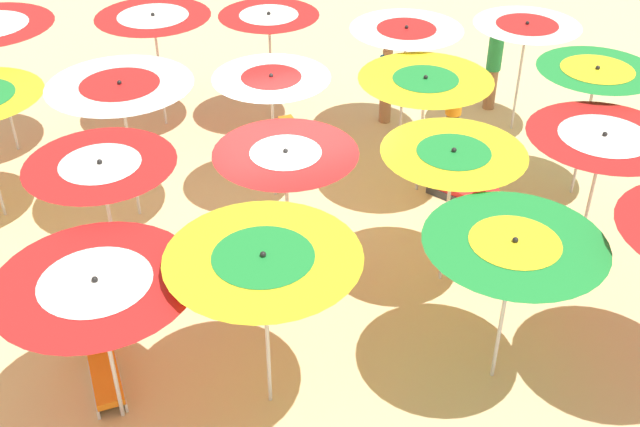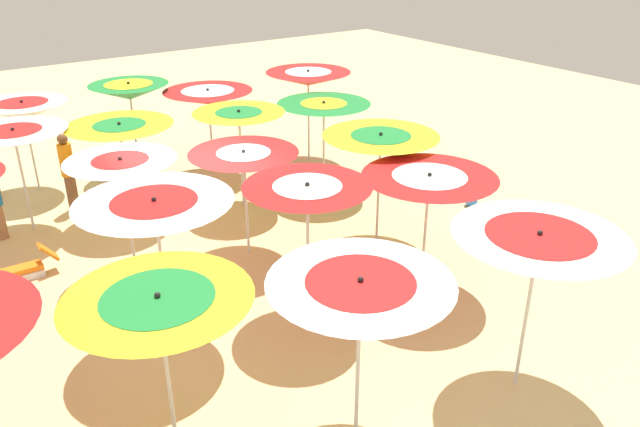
{
  "view_description": "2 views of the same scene",
  "coord_description": "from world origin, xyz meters",
  "px_view_note": "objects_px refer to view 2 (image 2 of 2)",
  "views": [
    {
      "loc": [
        -3.3,
        -9.88,
        7.6
      ],
      "look_at": [
        0.19,
        -1.1,
        1.09
      ],
      "focal_mm": 44.39,
      "sensor_mm": 36.0,
      "label": 1
    },
    {
      "loc": [
        -9.96,
        4.15,
        5.96
      ],
      "look_at": [
        -1.87,
        -1.49,
        1.32
      ],
      "focal_mm": 35.11,
      "sensor_mm": 36.0,
      "label": 2
    }
  ],
  "objects_px": {
    "beach_umbrella_6": "(120,132)",
    "lounger_0": "(399,290)",
    "beach_umbrella_16": "(324,110)",
    "beachgoer_1": "(68,171)",
    "beach_umbrella_13": "(307,195)",
    "beach_ball": "(471,200)",
    "beach_umbrella_5": "(129,91)",
    "beach_umbrella_14": "(360,295)",
    "beach_umbrella_15": "(308,78)",
    "beach_umbrella_19": "(537,249)",
    "lounger_2": "(21,269)",
    "beach_umbrella_10": "(208,97)",
    "beach_umbrella_0": "(23,111)",
    "beach_umbrella_9": "(159,311)",
    "beach_umbrella_8": "(156,215)",
    "beach_umbrella_18": "(429,187)",
    "beach_umbrella_17": "(380,144)",
    "beach_umbrella_1": "(14,138)",
    "beach_umbrella_11": "(239,119)",
    "beach_umbrella_7": "(121,168)",
    "beach_umbrella_12": "(244,162)",
    "lounger_1": "(148,195)"
  },
  "relations": [
    {
      "from": "beach_umbrella_8",
      "to": "beach_umbrella_9",
      "type": "height_order",
      "value": "beach_umbrella_8"
    },
    {
      "from": "beach_umbrella_6",
      "to": "beach_umbrella_19",
      "type": "distance_m",
      "value": 8.82
    },
    {
      "from": "beach_umbrella_11",
      "to": "beach_umbrella_13",
      "type": "distance_m",
      "value": 4.7
    },
    {
      "from": "beach_umbrella_10",
      "to": "beach_umbrella_18",
      "type": "bearing_deg",
      "value": -175.45
    },
    {
      "from": "beach_umbrella_16",
      "to": "beachgoer_1",
      "type": "bearing_deg",
      "value": 66.21
    },
    {
      "from": "beach_umbrella_7",
      "to": "beach_umbrella_0",
      "type": "bearing_deg",
      "value": 5.99
    },
    {
      "from": "beach_umbrella_0",
      "to": "beach_umbrella_16",
      "type": "xyz_separation_m",
      "value": [
        -3.97,
        -5.67,
        0.02
      ]
    },
    {
      "from": "beach_umbrella_1",
      "to": "beach_umbrella_16",
      "type": "height_order",
      "value": "beach_umbrella_1"
    },
    {
      "from": "beach_umbrella_8",
      "to": "beach_umbrella_19",
      "type": "relative_size",
      "value": 1.01
    },
    {
      "from": "beach_umbrella_5",
      "to": "beach_umbrella_19",
      "type": "relative_size",
      "value": 0.99
    },
    {
      "from": "lounger_0",
      "to": "beach_umbrella_0",
      "type": "bearing_deg",
      "value": 115.52
    },
    {
      "from": "beach_umbrella_10",
      "to": "beach_umbrella_17",
      "type": "bearing_deg",
      "value": -169.47
    },
    {
      "from": "beach_umbrella_18",
      "to": "lounger_0",
      "type": "distance_m",
      "value": 1.84
    },
    {
      "from": "lounger_0",
      "to": "beach_umbrella_12",
      "type": "bearing_deg",
      "value": 114.66
    },
    {
      "from": "beach_umbrella_9",
      "to": "beach_umbrella_18",
      "type": "bearing_deg",
      "value": -78.16
    },
    {
      "from": "beach_umbrella_9",
      "to": "beachgoer_1",
      "type": "relative_size",
      "value": 1.28
    },
    {
      "from": "beach_umbrella_0",
      "to": "beach_umbrella_1",
      "type": "bearing_deg",
      "value": 164.54
    },
    {
      "from": "beach_umbrella_10",
      "to": "beach_umbrella_5",
      "type": "bearing_deg",
      "value": 56.07
    },
    {
      "from": "beach_umbrella_6",
      "to": "lounger_2",
      "type": "distance_m",
      "value": 3.4
    },
    {
      "from": "beach_umbrella_0",
      "to": "beach_umbrella_9",
      "type": "distance_m",
      "value": 9.66
    },
    {
      "from": "beach_umbrella_18",
      "to": "lounger_2",
      "type": "height_order",
      "value": "beach_umbrella_18"
    },
    {
      "from": "beach_umbrella_6",
      "to": "beach_umbrella_9",
      "type": "xyz_separation_m",
      "value": [
        -6.84,
        1.86,
        0.07
      ]
    },
    {
      "from": "beach_umbrella_16",
      "to": "beach_umbrella_13",
      "type": "bearing_deg",
      "value": 142.18
    },
    {
      "from": "beach_umbrella_8",
      "to": "lounger_0",
      "type": "height_order",
      "value": "beach_umbrella_8"
    },
    {
      "from": "lounger_1",
      "to": "lounger_2",
      "type": "height_order",
      "value": "lounger_1"
    },
    {
      "from": "beach_umbrella_15",
      "to": "beach_umbrella_16",
      "type": "distance_m",
      "value": 2.22
    },
    {
      "from": "beach_umbrella_5",
      "to": "beach_umbrella_14",
      "type": "bearing_deg",
      "value": 174.37
    },
    {
      "from": "beach_umbrella_14",
      "to": "beach_umbrella_19",
      "type": "relative_size",
      "value": 0.98
    },
    {
      "from": "beach_umbrella_9",
      "to": "beach_ball",
      "type": "distance_m",
      "value": 9.18
    },
    {
      "from": "beach_umbrella_9",
      "to": "beach_umbrella_14",
      "type": "bearing_deg",
      "value": -120.69
    },
    {
      "from": "beach_umbrella_15",
      "to": "beach_umbrella_0",
      "type": "bearing_deg",
      "value": 73.4
    },
    {
      "from": "beach_umbrella_15",
      "to": "lounger_2",
      "type": "xyz_separation_m",
      "value": [
        -2.24,
        7.82,
        -2.04
      ]
    },
    {
      "from": "beach_umbrella_6",
      "to": "lounger_0",
      "type": "xyz_separation_m",
      "value": [
        -5.86,
        -2.64,
        -1.76
      ]
    },
    {
      "from": "beachgoer_1",
      "to": "beach_ball",
      "type": "bearing_deg",
      "value": 71.24
    },
    {
      "from": "beach_umbrella_15",
      "to": "beachgoer_1",
      "type": "xyz_separation_m",
      "value": [
        0.32,
        6.19,
        -1.29
      ]
    },
    {
      "from": "beach_umbrella_13",
      "to": "beach_umbrella_17",
      "type": "bearing_deg",
      "value": -62.13
    },
    {
      "from": "beach_umbrella_5",
      "to": "beach_umbrella_12",
      "type": "relative_size",
      "value": 1.11
    },
    {
      "from": "beach_umbrella_9",
      "to": "beach_umbrella_15",
      "type": "bearing_deg",
      "value": -42.89
    },
    {
      "from": "beach_umbrella_11",
      "to": "beach_umbrella_17",
      "type": "relative_size",
      "value": 0.97
    },
    {
      "from": "beach_umbrella_15",
      "to": "lounger_2",
      "type": "distance_m",
      "value": 8.39
    },
    {
      "from": "beach_umbrella_10",
      "to": "lounger_2",
      "type": "bearing_deg",
      "value": 118.25
    },
    {
      "from": "beach_umbrella_5",
      "to": "beach_umbrella_15",
      "type": "xyz_separation_m",
      "value": [
        -1.64,
        -4.18,
        0.08
      ]
    },
    {
      "from": "beach_umbrella_19",
      "to": "beach_umbrella_1",
      "type": "bearing_deg",
      "value": 26.3
    },
    {
      "from": "beach_umbrella_6",
      "to": "beach_umbrella_13",
      "type": "height_order",
      "value": "beach_umbrella_13"
    },
    {
      "from": "beach_umbrella_13",
      "to": "beach_ball",
      "type": "xyz_separation_m",
      "value": [
        1.51,
        -5.5,
        -2.03
      ]
    },
    {
      "from": "beachgoer_1",
      "to": "beach_umbrella_15",
      "type": "bearing_deg",
      "value": 101.92
    },
    {
      "from": "beach_umbrella_13",
      "to": "beach_umbrella_5",
      "type": "bearing_deg",
      "value": 0.09
    },
    {
      "from": "lounger_0",
      "to": "beachgoer_1",
      "type": "xyz_separation_m",
      "value": [
        7.03,
        3.56,
        0.74
      ]
    },
    {
      "from": "beach_umbrella_18",
      "to": "lounger_2",
      "type": "relative_size",
      "value": 1.88
    },
    {
      "from": "beach_umbrella_0",
      "to": "beach_umbrella_1",
      "type": "relative_size",
      "value": 0.99
    }
  ]
}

